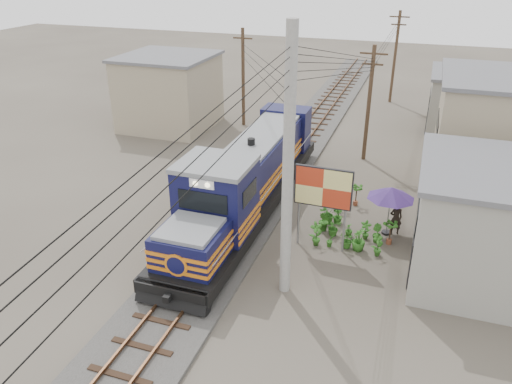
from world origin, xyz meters
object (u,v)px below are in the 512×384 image
at_px(market_umbrella, 391,193).
at_px(vendor, 396,218).
at_px(locomotive, 247,180).
at_px(billboard, 323,190).

bearing_deg(market_umbrella, vendor, 18.95).
relative_size(locomotive, vendor, 10.16).
distance_m(billboard, vendor, 4.28).
bearing_deg(vendor, locomotive, -18.11).
relative_size(locomotive, market_umbrella, 5.93).
bearing_deg(billboard, vendor, 38.28).
bearing_deg(locomotive, billboard, -26.30).
distance_m(billboard, market_umbrella, 3.51).
xyz_separation_m(locomotive, billboard, (4.12, -2.04, 1.05)).
xyz_separation_m(billboard, market_umbrella, (2.67, 2.15, -0.73)).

